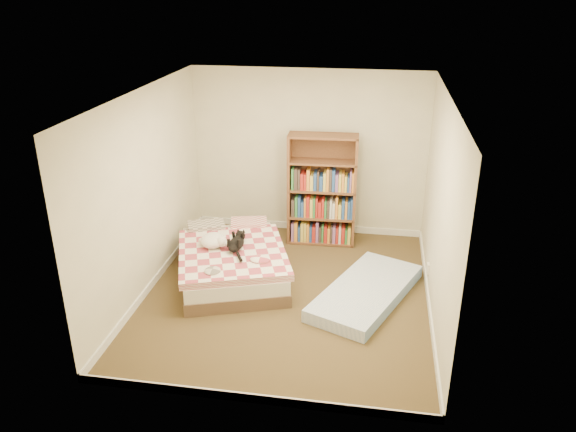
% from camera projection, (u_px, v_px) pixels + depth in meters
% --- Properties ---
extents(room, '(3.51, 4.01, 2.51)m').
position_uv_depth(room, '(287.00, 206.00, 6.61)').
color(room, '#44341D').
rests_on(room, ground).
extents(bed, '(1.81, 2.15, 0.49)m').
position_uv_depth(bed, '(233.00, 260.00, 7.44)').
color(bed, brown).
rests_on(bed, room).
extents(bookshelf, '(1.00, 0.37, 1.65)m').
position_uv_depth(bookshelf, '(322.00, 204.00, 8.27)').
color(bookshelf, '#552F1D').
rests_on(bookshelf, room).
extents(floor_mattress, '(1.43, 1.95, 0.16)m').
position_uv_depth(floor_mattress, '(366.00, 292.00, 6.95)').
color(floor_mattress, '#7798C7').
rests_on(floor_mattress, room).
extents(black_cat, '(0.22, 0.69, 0.16)m').
position_uv_depth(black_cat, '(237.00, 243.00, 7.26)').
color(black_cat, black).
rests_on(black_cat, bed).
extents(white_dog, '(0.44, 0.46, 0.17)m').
position_uv_depth(white_dog, '(213.00, 241.00, 7.28)').
color(white_dog, white).
rests_on(white_dog, bed).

